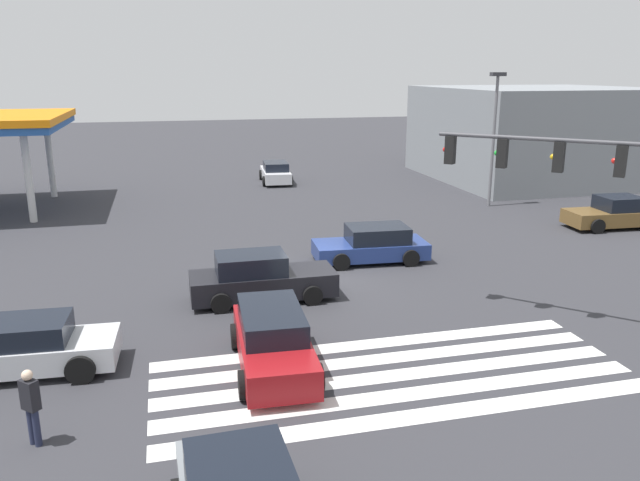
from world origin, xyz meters
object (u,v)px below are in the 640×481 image
(car_1, at_px, (260,279))
(car_2, at_px, (28,347))
(traffic_signal_mast, at_px, (589,181))
(pedestrian, at_px, (31,404))
(car_4, at_px, (614,213))
(street_light_pole_a, at_px, (494,126))
(car_0, at_px, (276,173))
(car_3, at_px, (273,340))
(car_6, at_px, (372,245))

(car_1, relative_size, car_2, 1.12)
(traffic_signal_mast, bearing_deg, pedestrian, 54.80)
(car_4, xyz_separation_m, street_light_pole_a, (-3.34, 5.90, 3.69))
(traffic_signal_mast, height_order, street_light_pole_a, street_light_pole_a)
(car_0, distance_m, car_2, 27.58)
(car_3, distance_m, car_4, 21.10)
(traffic_signal_mast, distance_m, car_0, 26.91)
(car_3, distance_m, pedestrian, 5.71)
(car_6, relative_size, pedestrian, 2.74)
(traffic_signal_mast, xyz_separation_m, pedestrian, (-14.15, -2.44, -3.45))
(car_3, relative_size, pedestrian, 2.74)
(car_1, relative_size, street_light_pole_a, 0.66)
(car_0, bearing_deg, car_6, -174.09)
(car_2, xyz_separation_m, street_light_pole_a, (20.98, 15.11, 3.70))
(traffic_signal_mast, distance_m, pedestrian, 14.77)
(traffic_signal_mast, height_order, car_3, traffic_signal_mast)
(car_1, relative_size, car_3, 1.04)
(car_4, bearing_deg, car_2, 23.91)
(car_1, xyz_separation_m, car_4, (17.93, 5.56, -0.04))
(car_6, bearing_deg, car_4, -166.00)
(traffic_signal_mast, bearing_deg, car_6, -20.84)
(car_3, bearing_deg, car_0, 172.43)
(traffic_signal_mast, relative_size, car_0, 1.31)
(pedestrian, bearing_deg, street_light_pole_a, -4.16)
(car_4, height_order, car_6, car_4)
(car_2, height_order, street_light_pole_a, street_light_pole_a)
(car_0, bearing_deg, car_4, -135.87)
(car_2, relative_size, car_3, 0.93)
(car_2, bearing_deg, street_light_pole_a, 38.81)
(car_1, bearing_deg, car_6, 33.22)
(street_light_pole_a, bearing_deg, car_1, -141.86)
(car_6, distance_m, street_light_pole_a, 13.21)
(car_4, distance_m, street_light_pole_a, 7.71)
(car_0, bearing_deg, car_2, 161.15)
(car_3, bearing_deg, car_2, -98.56)
(car_0, bearing_deg, car_1, 172.74)
(car_0, xyz_separation_m, car_4, (13.53, -16.16, 0.02))
(car_1, bearing_deg, pedestrian, -128.47)
(car_3, height_order, car_6, car_3)
(car_0, bearing_deg, car_3, 173.89)
(car_3, bearing_deg, car_1, 177.71)
(car_0, distance_m, street_light_pole_a, 14.93)
(pedestrian, bearing_deg, car_1, 4.63)
(car_6, height_order, pedestrian, pedestrian)
(car_4, bearing_deg, pedestrian, 31.30)
(traffic_signal_mast, distance_m, car_1, 10.32)
(traffic_signal_mast, bearing_deg, car_1, 16.36)
(car_3, bearing_deg, pedestrian, -64.33)
(car_2, xyz_separation_m, pedestrian, (0.71, -3.41, 0.24))
(car_0, xyz_separation_m, car_2, (-10.79, -25.38, 0.01))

